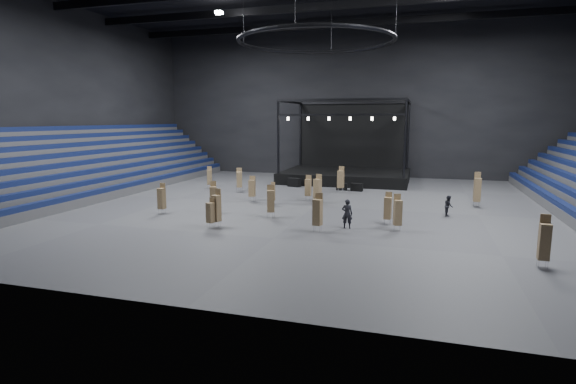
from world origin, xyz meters
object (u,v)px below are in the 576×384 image
(chair_stack_2, at_px, (162,198))
(chair_stack_6, at_px, (271,201))
(chair_stack_7, at_px, (211,212))
(chair_stack_8, at_px, (308,187))
(chair_stack_4, at_px, (388,208))
(chair_stack_15, at_px, (398,212))
(chair_stack_11, at_px, (544,241))
(flight_case_left, at_px, (294,182))
(flight_case_mid, at_px, (342,187))
(chair_stack_0, at_px, (252,188))
(chair_stack_9, at_px, (217,207))
(chair_stack_16, at_px, (272,193))
(man_center, at_px, (347,214))
(chair_stack_1, at_px, (477,189))
(chair_stack_13, at_px, (213,197))
(flight_case_right, at_px, (357,187))
(chair_stack_3, at_px, (210,177))
(stage, at_px, (347,168))
(chair_stack_5, at_px, (239,179))
(crew_member, at_px, (449,206))
(chair_stack_12, at_px, (318,188))
(chair_stack_10, at_px, (318,212))

(chair_stack_2, distance_m, chair_stack_6, 8.32)
(chair_stack_7, bearing_deg, chair_stack_8, 90.74)
(chair_stack_4, height_order, chair_stack_15, chair_stack_15)
(chair_stack_11, bearing_deg, flight_case_left, 131.43)
(flight_case_mid, bearing_deg, chair_stack_2, -125.85)
(chair_stack_0, xyz_separation_m, chair_stack_9, (1.16, -9.44, 0.12))
(flight_case_mid, bearing_deg, chair_stack_4, -68.39)
(chair_stack_16, height_order, man_center, man_center)
(chair_stack_11, bearing_deg, chair_stack_9, 171.55)
(chair_stack_15, bearing_deg, chair_stack_1, 39.91)
(chair_stack_4, bearing_deg, chair_stack_7, -152.80)
(chair_stack_13, bearing_deg, chair_stack_15, -24.68)
(flight_case_right, distance_m, chair_stack_2, 19.58)
(chair_stack_6, height_order, chair_stack_8, chair_stack_6)
(chair_stack_6, bearing_deg, chair_stack_2, 166.34)
(chair_stack_11, height_order, man_center, chair_stack_11)
(chair_stack_11, bearing_deg, chair_stack_4, 139.22)
(chair_stack_2, height_order, chair_stack_11, chair_stack_11)
(flight_case_mid, relative_size, chair_stack_0, 0.49)
(chair_stack_0, xyz_separation_m, chair_stack_1, (18.37, 2.97, 0.25))
(flight_case_mid, xyz_separation_m, man_center, (3.05, -15.68, 0.60))
(chair_stack_4, height_order, chair_stack_9, chair_stack_9)
(chair_stack_16, xyz_separation_m, man_center, (7.32, -6.41, -0.04))
(chair_stack_3, height_order, chair_stack_15, chair_stack_15)
(stage, distance_m, flight_case_left, 7.86)
(flight_case_left, relative_size, chair_stack_0, 0.61)
(chair_stack_5, relative_size, crew_member, 1.54)
(chair_stack_7, bearing_deg, flight_case_right, 86.82)
(chair_stack_15, bearing_deg, chair_stack_12, 111.51)
(flight_case_right, height_order, chair_stack_10, chair_stack_10)
(flight_case_mid, relative_size, chair_stack_6, 0.45)
(chair_stack_13, bearing_deg, flight_case_left, 63.66)
(chair_stack_4, bearing_deg, flight_case_left, 131.85)
(chair_stack_15, bearing_deg, chair_stack_0, 129.72)
(flight_case_left, xyz_separation_m, chair_stack_5, (-4.23, -4.78, 0.80))
(chair_stack_12, bearing_deg, chair_stack_15, -30.48)
(flight_case_right, xyz_separation_m, chair_stack_12, (-2.23, -7.71, 0.93))
(chair_stack_3, distance_m, chair_stack_9, 17.20)
(stage, height_order, chair_stack_15, stage)
(chair_stack_8, bearing_deg, flight_case_right, 60.37)
(chair_stack_12, distance_m, chair_stack_13, 9.06)
(chair_stack_2, relative_size, chair_stack_13, 0.94)
(chair_stack_11, bearing_deg, chair_stack_6, 158.20)
(chair_stack_3, xyz_separation_m, chair_stack_8, (11.44, -3.95, -0.00))
(chair_stack_6, bearing_deg, chair_stack_13, 158.88)
(chair_stack_2, bearing_deg, chair_stack_5, 87.15)
(chair_stack_6, xyz_separation_m, chair_stack_15, (8.96, -1.40, -0.03))
(chair_stack_5, height_order, chair_stack_8, chair_stack_5)
(chair_stack_3, relative_size, chair_stack_5, 0.96)
(man_center, bearing_deg, chair_stack_5, -46.45)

